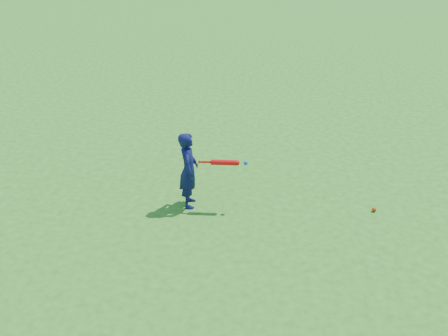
% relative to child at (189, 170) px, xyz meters
% --- Properties ---
extents(ground, '(80.00, 80.00, 0.00)m').
position_rel_child_xyz_m(ground, '(0.41, -0.31, -0.56)').
color(ground, '#256D1A').
rests_on(ground, ground).
extents(child, '(0.31, 0.44, 1.13)m').
position_rel_child_xyz_m(child, '(0.00, 0.00, 0.00)').
color(child, '#0E1241').
rests_on(child, ground).
extents(ground_ball_red, '(0.06, 0.06, 0.06)m').
position_rel_child_xyz_m(ground_ball_red, '(2.64, 0.02, -0.53)').
color(ground_ball_red, red).
rests_on(ground_ball_red, ground).
extents(bat_swing, '(0.68, 0.09, 0.08)m').
position_rel_child_xyz_m(bat_swing, '(0.53, -0.03, 0.16)').
color(bat_swing, red).
rests_on(bat_swing, ground).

